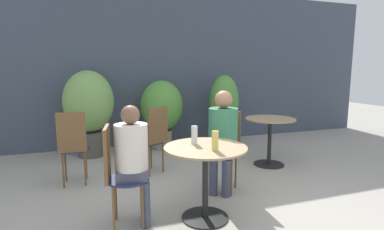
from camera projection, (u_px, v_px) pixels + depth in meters
ground_plane at (222, 223)px, 2.89m from camera, size 20.00×20.00×0.00m
storefront_wall at (151, 68)px, 5.78m from camera, size 10.00×0.06×3.00m
cafe_table_near at (205, 165)px, 2.90m from camera, size 0.80×0.80×0.73m
cafe_table_far at (270, 131)px, 4.57m from camera, size 0.75×0.75×0.73m
bistro_chair_0 at (226, 143)px, 3.67m from camera, size 0.45×0.45×0.96m
bistro_chair_1 at (117, 168)px, 2.75m from camera, size 0.41×0.39×0.96m
bistro_chair_2 at (154, 135)px, 4.15m from camera, size 0.44×0.45×0.96m
bistro_chair_3 at (223, 123)px, 5.10m from camera, size 0.45×0.45×0.96m
bistro_chair_4 at (73, 142)px, 3.72m from camera, size 0.39×0.40×0.96m
seated_person_0 at (223, 133)px, 3.51m from camera, size 0.43×0.44×1.23m
seated_person_1 at (133, 154)px, 2.76m from camera, size 0.33×0.30×1.15m
beer_glass_0 at (194, 135)px, 2.97m from camera, size 0.06×0.06×0.18m
beer_glass_1 at (215, 141)px, 2.72m from camera, size 0.06×0.06×0.18m
potted_plant_0 at (89, 106)px, 5.01m from camera, size 0.82×0.82×1.45m
potted_plant_1 at (162, 108)px, 5.50m from camera, size 0.78×0.78×1.27m
potted_plant_2 at (224, 108)px, 5.76m from camera, size 0.56×0.56×1.36m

